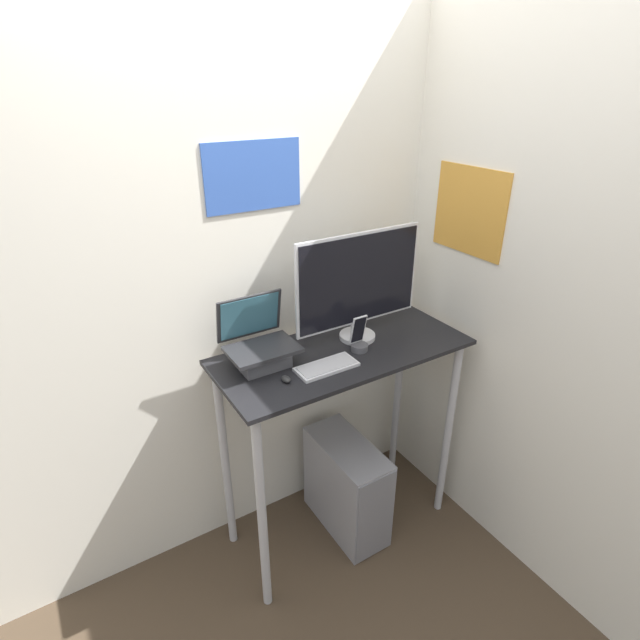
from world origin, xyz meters
TOP-DOWN VIEW (x-y plane):
  - ground_plane at (0.00, 0.00)m, footprint 12.00×12.00m
  - wall_back at (-0.00, 0.59)m, footprint 6.00×0.06m
  - wall_side_right at (0.66, 0.00)m, footprint 0.06×6.00m
  - desk at (0.00, 0.25)m, footprint 1.15×0.50m
  - laptop at (-0.36, 0.33)m, footprint 0.29×0.24m
  - monitor at (0.12, 0.31)m, footprint 0.64×0.17m
  - keyboard at (-0.15, 0.16)m, footprint 0.26×0.12m
  - mouse at (-0.34, 0.16)m, footprint 0.03×0.05m
  - cell_phone at (0.06, 0.22)m, footprint 0.08×0.08m
  - computer_tower at (0.03, 0.23)m, footprint 0.23×0.50m

SIDE VIEW (x-z plane):
  - ground_plane at x=0.00m, z-range 0.00..0.00m
  - computer_tower at x=0.03m, z-range 0.00..0.52m
  - desk at x=0.00m, z-range 0.33..1.40m
  - keyboard at x=-0.15m, z-range 1.07..1.08m
  - mouse at x=-0.34m, z-range 1.07..1.09m
  - cell_phone at x=0.06m, z-range 1.03..1.19m
  - laptop at x=-0.36m, z-range 1.00..1.29m
  - wall_side_right at x=0.66m, z-range 0.00..2.60m
  - wall_back at x=0.00m, z-range 0.00..2.60m
  - monitor at x=0.12m, z-range 1.07..1.58m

